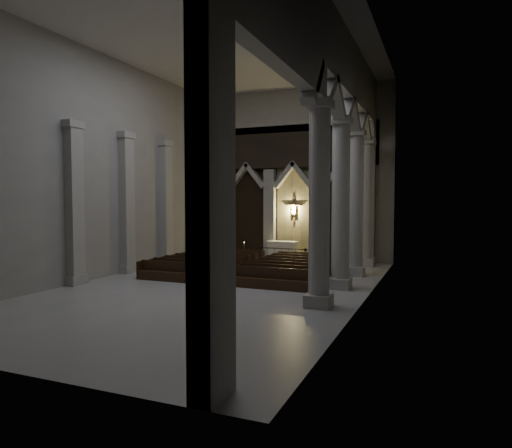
# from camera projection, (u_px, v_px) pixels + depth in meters

# --- Properties ---
(room) EXTENTS (24.00, 24.10, 12.00)m
(room) POSITION_uv_depth(u_px,v_px,m) (221.00, 129.00, 21.85)
(room) COLOR #A5A29C
(room) RESTS_ON ground
(sanctuary_wall) EXTENTS (14.00, 0.77, 12.00)m
(sanctuary_wall) POSITION_uv_depth(u_px,v_px,m) (294.00, 166.00, 32.56)
(sanctuary_wall) COLOR #A5A29A
(sanctuary_wall) RESTS_ON ground
(right_arcade) EXTENTS (1.00, 24.00, 12.00)m
(right_arcade) POSITION_uv_depth(u_px,v_px,m) (341.00, 121.00, 20.99)
(right_arcade) COLOR #A5A29A
(right_arcade) RESTS_ON ground
(left_pilasters) EXTENTS (0.60, 13.00, 8.03)m
(left_pilasters) POSITION_uv_depth(u_px,v_px,m) (148.00, 205.00, 27.84)
(left_pilasters) COLOR #A5A29A
(left_pilasters) RESTS_ON ground
(sanctuary_step) EXTENTS (8.50, 2.60, 0.15)m
(sanctuary_step) POSITION_uv_depth(u_px,v_px,m) (289.00, 258.00, 32.04)
(sanctuary_step) COLOR #A5A29A
(sanctuary_step) RESTS_ON ground
(altar) EXTENTS (2.18, 0.87, 1.10)m
(altar) POSITION_uv_depth(u_px,v_px,m) (282.00, 249.00, 32.51)
(altar) COLOR beige
(altar) RESTS_ON sanctuary_step
(altar_rail) EXTENTS (5.04, 0.09, 0.99)m
(altar_rail) POSITION_uv_depth(u_px,v_px,m) (282.00, 253.00, 30.52)
(altar_rail) COLOR black
(altar_rail) RESTS_ON ground
(candle_stand_left) EXTENTS (0.21, 0.21, 1.26)m
(candle_stand_left) POSITION_uv_depth(u_px,v_px,m) (244.00, 255.00, 31.81)
(candle_stand_left) COLOR olive
(candle_stand_left) RESTS_ON ground
(candle_stand_right) EXTENTS (0.21, 0.21, 1.25)m
(candle_stand_right) POSITION_uv_depth(u_px,v_px,m) (327.00, 259.00, 29.84)
(candle_stand_right) COLOR olive
(candle_stand_right) RESTS_ON ground
(pews) EXTENTS (9.87, 7.20, 1.00)m
(pews) POSITION_uv_depth(u_px,v_px,m) (250.00, 269.00, 25.47)
(pews) COLOR black
(pews) RESTS_ON ground
(worshipper) EXTENTS (0.50, 0.42, 1.17)m
(worshipper) POSITION_uv_depth(u_px,v_px,m) (305.00, 258.00, 28.51)
(worshipper) COLOR black
(worshipper) RESTS_ON ground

